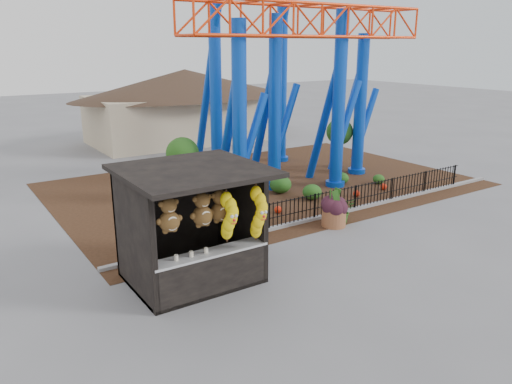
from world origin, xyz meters
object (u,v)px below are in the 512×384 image
roller_coaster (283,36)px  terracotta_planter (334,218)px  potted_plant (342,210)px  prize_booth (196,228)px

roller_coaster → terracotta_planter: roller_coaster is taller
potted_plant → roller_coaster: bearing=87.1°
roller_coaster → potted_plant: 8.62m
prize_booth → potted_plant: (6.43, 1.38, -1.09)m
prize_booth → potted_plant: size_ratio=3.83×
prize_booth → terracotta_planter: bearing=12.2°
roller_coaster → prize_booth: bearing=-137.8°
roller_coaster → terracotta_planter: size_ratio=13.04×
roller_coaster → potted_plant: (-1.69, -5.96, -5.99)m
roller_coaster → potted_plant: roller_coaster is taller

